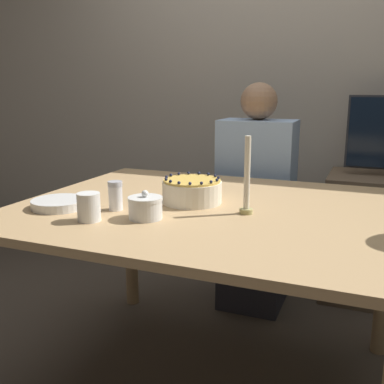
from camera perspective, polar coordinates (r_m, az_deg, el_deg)
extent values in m
plane|color=#4C4238|center=(2.05, 2.11, -23.13)|extent=(12.00, 12.00, 0.00)
cube|color=#ADA393|center=(3.01, 11.80, 14.52)|extent=(8.00, 0.05, 2.60)
cube|color=tan|center=(1.72, 2.32, -2.23)|extent=(1.44, 1.17, 0.03)
cylinder|color=tan|center=(2.56, -7.76, -6.20)|extent=(0.07, 0.07, 0.75)
cylinder|color=#EFE5CC|center=(1.75, 0.00, 0.00)|extent=(0.23, 0.23, 0.08)
cylinder|color=gold|center=(1.74, 0.00, 1.47)|extent=(0.22, 0.22, 0.01)
sphere|color=#191E3D|center=(1.70, 3.19, 1.54)|extent=(0.01, 0.01, 0.01)
sphere|color=#191E3D|center=(1.74, 3.36, 1.81)|extent=(0.01, 0.01, 0.01)
sphere|color=#191E3D|center=(1.78, 2.95, 2.08)|extent=(0.01, 0.01, 0.01)
sphere|color=#191E3D|center=(1.82, 2.08, 2.28)|extent=(0.01, 0.01, 0.01)
sphere|color=#191E3D|center=(1.83, 0.89, 2.40)|extent=(0.01, 0.01, 0.01)
sphere|color=#191E3D|center=(1.84, -0.44, 2.42)|extent=(0.01, 0.01, 0.01)
sphere|color=#191E3D|center=(1.82, -1.70, 2.33)|extent=(0.01, 0.01, 0.01)
sphere|color=#191E3D|center=(1.80, -2.70, 2.15)|extent=(0.01, 0.01, 0.01)
sphere|color=#191E3D|center=(1.76, -3.28, 1.91)|extent=(0.01, 0.01, 0.01)
sphere|color=#191E3D|center=(1.72, -3.31, 1.63)|extent=(0.01, 0.01, 0.01)
sphere|color=#191E3D|center=(1.68, -2.75, 1.37)|extent=(0.01, 0.01, 0.01)
sphere|color=#191E3D|center=(1.65, -1.67, 1.18)|extent=(0.01, 0.01, 0.01)
sphere|color=#191E3D|center=(1.64, -0.26, 1.09)|extent=(0.01, 0.01, 0.01)
sphere|color=#191E3D|center=(1.64, 1.21, 1.13)|extent=(0.01, 0.01, 0.01)
sphere|color=#191E3D|center=(1.67, 2.44, 1.29)|extent=(0.01, 0.01, 0.01)
cylinder|color=silver|center=(1.55, -5.93, -2.23)|extent=(0.12, 0.12, 0.06)
cylinder|color=silver|center=(1.54, -5.97, -0.85)|extent=(0.12, 0.12, 0.01)
sphere|color=silver|center=(1.53, -5.98, -0.20)|extent=(0.02, 0.02, 0.02)
cylinder|color=white|center=(1.67, -9.68, -0.77)|extent=(0.05, 0.05, 0.09)
cylinder|color=silver|center=(1.65, -9.75, 1.04)|extent=(0.05, 0.05, 0.02)
cylinder|color=silver|center=(1.75, -16.50, -1.79)|extent=(0.20, 0.20, 0.01)
cylinder|color=silver|center=(1.75, -16.52, -1.54)|extent=(0.20, 0.20, 0.01)
cylinder|color=silver|center=(1.75, -16.54, -1.29)|extent=(0.20, 0.20, 0.01)
cylinder|color=silver|center=(1.75, -16.55, -1.03)|extent=(0.20, 0.20, 0.01)
cylinder|color=tan|center=(1.62, 6.88, -2.42)|extent=(0.05, 0.05, 0.02)
cylinder|color=silver|center=(1.58, 7.01, 2.42)|extent=(0.02, 0.02, 0.26)
cylinder|color=white|center=(1.55, -12.97, -1.87)|extent=(0.08, 0.08, 0.10)
cube|color=#2D2D38|center=(2.61, 7.82, -9.27)|extent=(0.34, 0.34, 0.45)
cube|color=#99B7E0|center=(2.46, 8.20, 2.09)|extent=(0.40, 0.24, 0.60)
sphere|color=#9E7556|center=(2.41, 8.51, 11.34)|extent=(0.19, 0.19, 0.19)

